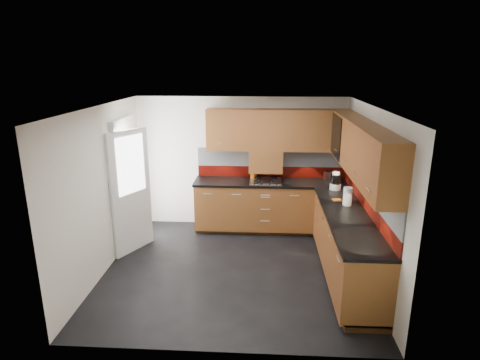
# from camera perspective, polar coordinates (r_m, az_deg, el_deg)

# --- Properties ---
(room) EXTENTS (4.00, 3.80, 2.64)m
(room) POSITION_cam_1_polar(r_m,az_deg,el_deg) (5.58, -0.85, 1.07)
(room) COLOR black
(base_cabinets) EXTENTS (2.70, 3.20, 0.95)m
(base_cabinets) POSITION_cam_1_polar(r_m,az_deg,el_deg) (6.62, 8.95, -6.34)
(base_cabinets) COLOR brown
(base_cabinets) RESTS_ON room
(countertop) EXTENTS (2.72, 3.22, 0.04)m
(countertop) POSITION_cam_1_polar(r_m,az_deg,el_deg) (6.44, 9.04, -2.43)
(countertop) COLOR black
(countertop) RESTS_ON base_cabinets
(backsplash) EXTENTS (2.70, 3.20, 0.54)m
(backsplash) POSITION_cam_1_polar(r_m,az_deg,el_deg) (6.59, 10.89, 0.56)
(backsplash) COLOR maroon
(backsplash) RESTS_ON countertop
(upper_cabinets) EXTENTS (2.50, 3.20, 0.72)m
(upper_cabinets) POSITION_cam_1_polar(r_m,az_deg,el_deg) (6.30, 10.94, 5.72)
(upper_cabinets) COLOR brown
(upper_cabinets) RESTS_ON room
(extractor_hood) EXTENTS (0.60, 0.33, 0.40)m
(extractor_hood) POSITION_cam_1_polar(r_m,az_deg,el_deg) (7.20, 3.69, 2.74)
(extractor_hood) COLOR brown
(extractor_hood) RESTS_ON room
(glass_cabinet) EXTENTS (0.32, 0.80, 0.66)m
(glass_cabinet) POSITION_cam_1_polar(r_m,az_deg,el_deg) (6.66, 14.77, 6.26)
(glass_cabinet) COLOR black
(glass_cabinet) RESTS_ON room
(back_door) EXTENTS (0.42, 1.19, 2.04)m
(back_door) POSITION_cam_1_polar(r_m,az_deg,el_deg) (6.77, -15.55, -0.89)
(back_door) COLOR white
(back_door) RESTS_ON room
(gas_hob) EXTENTS (0.56, 0.49, 0.04)m
(gas_hob) POSITION_cam_1_polar(r_m,az_deg,el_deg) (7.13, 3.65, -0.12)
(gas_hob) COLOR silver
(gas_hob) RESTS_ON countertop
(utensil_pot) EXTENTS (0.12, 0.12, 0.44)m
(utensil_pot) POSITION_cam_1_polar(r_m,az_deg,el_deg) (7.32, 1.98, 1.03)
(utensil_pot) COLOR #CE6513
(utensil_pot) RESTS_ON countertop
(toaster) EXTENTS (0.25, 0.17, 0.17)m
(toaster) POSITION_cam_1_polar(r_m,az_deg,el_deg) (7.36, 12.77, 0.56)
(toaster) COLOR silver
(toaster) RESTS_ON countertop
(food_processor) EXTENTS (0.18, 0.18, 0.30)m
(food_processor) POSITION_cam_1_polar(r_m,az_deg,el_deg) (6.83, 13.44, -0.20)
(food_processor) COLOR white
(food_processor) RESTS_ON countertop
(paper_towel) EXTENTS (0.17, 0.17, 0.27)m
(paper_towel) POSITION_cam_1_polar(r_m,az_deg,el_deg) (6.12, 15.05, -2.25)
(paper_towel) COLOR white
(paper_towel) RESTS_ON countertop
(orange_cloth) EXTENTS (0.14, 0.12, 0.01)m
(orange_cloth) POSITION_cam_1_polar(r_m,az_deg,el_deg) (6.32, 13.65, -2.79)
(orange_cloth) COLOR orange
(orange_cloth) RESTS_ON countertop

